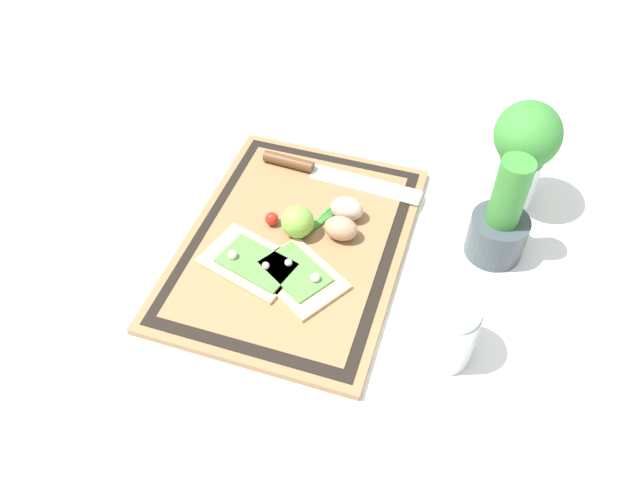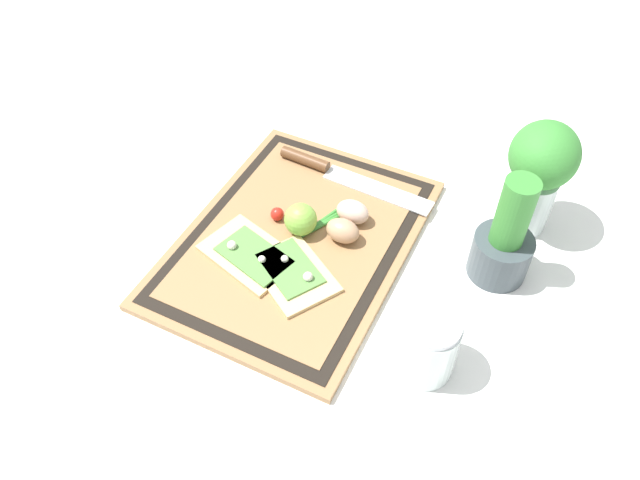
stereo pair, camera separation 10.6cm
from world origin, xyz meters
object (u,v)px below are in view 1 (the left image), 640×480
(knife, at_px, (315,169))
(herb_glass, at_px, (523,149))
(pizza_slice_near, at_px, (252,262))
(egg_pink, at_px, (347,209))
(lime, at_px, (298,222))
(cherry_tomato_red, at_px, (272,219))
(egg_brown, at_px, (341,228))
(pizza_slice_far, at_px, (299,276))
(sauce_jar, at_px, (446,333))
(herb_pot, at_px, (500,223))

(knife, relative_size, herb_glass, 1.48)
(pizza_slice_near, bearing_deg, egg_pink, 142.01)
(lime, height_order, cherry_tomato_red, lime)
(egg_brown, bearing_deg, cherry_tomato_red, -86.84)
(pizza_slice_far, height_order, egg_brown, egg_brown)
(sauce_jar, relative_size, herb_glass, 0.54)
(lime, bearing_deg, herb_pot, 103.12)
(egg_pink, bearing_deg, egg_brown, 4.06)
(sauce_jar, bearing_deg, herb_glass, 170.68)
(egg_brown, height_order, herb_glass, herb_glass)
(pizza_slice_far, distance_m, sauce_jar, 0.26)
(egg_brown, xyz_separation_m, sauce_jar, (0.16, 0.21, 0.01))
(herb_pot, height_order, sauce_jar, herb_pot)
(sauce_jar, bearing_deg, egg_brown, -128.22)
(pizza_slice_near, distance_m, egg_brown, 0.16)
(sauce_jar, bearing_deg, lime, -118.17)
(egg_pink, relative_size, herb_glass, 0.28)
(cherry_tomato_red, xyz_separation_m, herb_glass, (-0.20, 0.39, 0.10))
(egg_brown, bearing_deg, herb_glass, 126.01)
(herb_pot, distance_m, sauce_jar, 0.23)
(knife, bearing_deg, egg_brown, 33.06)
(cherry_tomato_red, height_order, herb_glass, herb_glass)
(egg_pink, bearing_deg, sauce_jar, 44.87)
(pizza_slice_far, xyz_separation_m, herb_pot, (-0.17, 0.30, 0.05))
(egg_brown, relative_size, lime, 1.03)
(egg_pink, xyz_separation_m, lime, (0.06, -0.07, 0.01))
(herb_pot, height_order, herb_glass, herb_glass)
(cherry_tomato_red, bearing_deg, egg_pink, 114.71)
(egg_pink, bearing_deg, lime, -47.30)
(lime, bearing_deg, herb_glass, 121.60)
(pizza_slice_far, relative_size, sauce_jar, 1.54)
(egg_pink, relative_size, cherry_tomato_red, 2.46)
(egg_brown, relative_size, egg_pink, 1.00)
(egg_brown, bearing_deg, herb_pot, 103.65)
(pizza_slice_far, height_order, knife, pizza_slice_far)
(egg_brown, relative_size, herb_pot, 0.29)
(knife, height_order, herb_pot, herb_pot)
(egg_brown, distance_m, herb_glass, 0.34)
(egg_brown, xyz_separation_m, herb_pot, (-0.06, 0.26, 0.03))
(egg_pink, bearing_deg, pizza_slice_far, -12.83)
(pizza_slice_near, relative_size, pizza_slice_far, 1.03)
(lime, relative_size, sauce_jar, 0.50)
(egg_pink, relative_size, sauce_jar, 0.52)
(knife, relative_size, cherry_tomato_red, 13.01)
(egg_pink, relative_size, lime, 1.03)
(herb_pot, bearing_deg, egg_pink, -87.04)
(cherry_tomato_red, bearing_deg, herb_glass, 117.19)
(lime, height_order, herb_glass, herb_glass)
(herb_pot, relative_size, sauce_jar, 1.78)
(cherry_tomato_red, xyz_separation_m, sauce_jar, (0.16, 0.33, 0.02))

